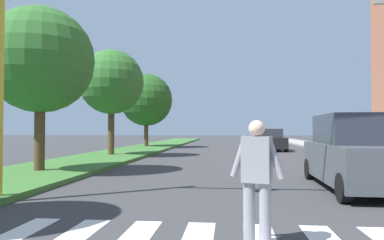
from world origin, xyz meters
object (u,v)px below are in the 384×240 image
tree_far (111,82)px  suv_crossing (357,154)px  pedestrian_performer (257,176)px  tree_distant (146,100)px  tree_mid (40,60)px  sedan_midblock (271,140)px

tree_far → suv_crossing: size_ratio=1.29×
tree_far → pedestrian_performer: tree_far is taller
tree_far → tree_distant: 10.25m
tree_mid → suv_crossing: tree_mid is taller
tree_far → tree_distant: size_ratio=0.96×
tree_mid → tree_far: tree_far is taller
sedan_midblock → suv_crossing: bearing=-89.2°
tree_distant → suv_crossing: size_ratio=1.34×
tree_mid → sedan_midblock: 18.31m
tree_distant → suv_crossing: bearing=-62.8°
pedestrian_performer → sedan_midblock: size_ratio=0.40×
tree_mid → tree_distant: bearing=91.5°
tree_mid → pedestrian_performer: tree_mid is taller
tree_far → pedestrian_performer: size_ratio=3.55×
tree_distant → sedan_midblock: bearing=-16.6°
tree_far → tree_distant: bearing=92.0°
pedestrian_performer → sedan_midblock: pedestrian_performer is taller
tree_far → sedan_midblock: tree_far is taller
pedestrian_performer → tree_far: bearing=115.4°
tree_distant → pedestrian_performer: bearing=-73.5°
tree_mid → tree_distant: (-0.48, 18.23, 0.12)m
suv_crossing → sedan_midblock: (-0.24, 17.25, -0.17)m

